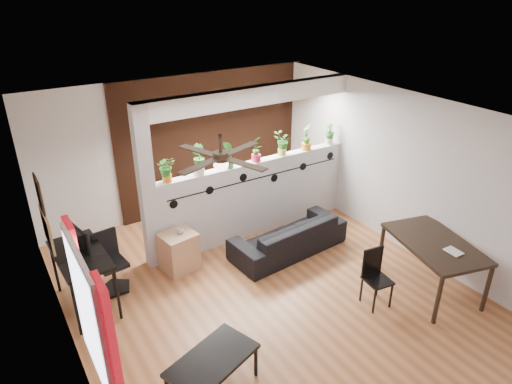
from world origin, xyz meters
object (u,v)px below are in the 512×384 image
Objects in this scene: potted_plant_1 at (198,159)px; coffee_table at (212,362)px; cube_shelf at (179,251)px; office_chair at (111,265)px; potted_plant_2 at (228,154)px; potted_plant_3 at (256,148)px; potted_plant_0 at (166,169)px; computer_desk at (81,258)px; folding_chair at (375,272)px; potted_plant_6 at (330,133)px; dining_table at (434,247)px; cup at (180,231)px; potted_plant_4 at (282,143)px; ceiling_fan at (221,159)px; sofa at (288,236)px; potted_plant_5 at (307,136)px.

coffee_table is (-1.20, -2.68, -1.19)m from potted_plant_1.
office_chair reaches higher than cube_shelf.
potted_plant_3 is at bearing 0.00° from potted_plant_2.
potted_plant_3 is at bearing -0.00° from potted_plant_0.
potted_plant_1 is 0.54× the size of office_chair.
computer_desk is at bearing 175.35° from cube_shelf.
potted_plant_1 reaches higher than folding_chair.
computer_desk is 1.42× the size of folding_chair.
potted_plant_3 is at bearing 50.04° from coffee_table.
potted_plant_1 is 2.02m from office_chair.
potted_plant_0 is 0.93× the size of potted_plant_3.
potted_plant_3 is at bearing 180.00° from potted_plant_6.
cup is at bearing 139.93° from dining_table.
computer_desk is (-3.58, -0.46, -0.81)m from potted_plant_4.
ceiling_fan is at bearing 53.71° from coffee_table.
cup is at bearing 4.48° from computer_desk.
cube_shelf is at bearing -162.75° from potted_plant_2.
potted_plant_6 is at bearing -155.34° from sofa.
office_chair is (-3.70, -0.29, -1.20)m from potted_plant_5.
potted_plant_2 is 2.45m from office_chair.
potted_plant_1 is 1.95m from sofa.
potted_plant_5 is 0.43× the size of coffee_table.
potted_plant_1 is at bearing 180.00° from potted_plant_6.
potted_plant_1 is at bearing 33.25° from cup.
folding_chair is at bearing -31.21° from computer_desk.
potted_plant_5 reaches higher than office_chair.
ceiling_fan is at bearing 159.90° from folding_chair.
potted_plant_5 reaches higher than computer_desk.
potted_plant_1 is 0.44× the size of coffee_table.
potted_plant_0 is 1.58m from potted_plant_3.
potted_plant_1 reaches higher than office_chair.
potted_plant_2 reaches higher than coffee_table.
potted_plant_2 reaches higher than potted_plant_3.
cube_shelf is at bearing 90.86° from ceiling_fan.
potted_plant_1 is 1.11× the size of potted_plant_3.
potted_plant_6 is 2.12m from sofa.
potted_plant_3 is at bearing 2.55° from cube_shelf.
potted_plant_4 is 0.45× the size of office_chair.
potted_plant_4 is (2.11, -0.00, 0.00)m from potted_plant_0.
cube_shelf is at bearing -3.01° from office_chair.
potted_plant_2 reaches higher than sofa.
office_chair is at bearing 22.71° from computer_desk.
potted_plant_0 is 0.45× the size of office_chair.
ceiling_fan reaches higher than potted_plant_4.
potted_plant_4 is 4.03m from coffee_table.
potted_plant_6 is at bearing 29.51° from ceiling_fan.
office_chair is (-1.07, 0.05, -0.27)m from cup.
potted_plant_1 reaches higher than potted_plant_0.
computer_desk is (-4.10, -0.46, -0.84)m from potted_plant_5.
potted_plant_5 reaches higher than sofa.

